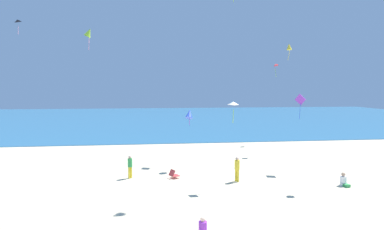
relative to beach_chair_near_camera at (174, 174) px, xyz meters
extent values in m
plane|color=beige|center=(0.86, 0.56, -0.27)|extent=(120.00, 120.00, 0.00)
cube|color=teal|center=(0.86, 43.46, -0.25)|extent=(120.00, 60.00, 0.05)
cube|color=#D13D3D|center=(0.11, 0.05, -0.10)|extent=(0.65, 0.71, 0.03)
cube|color=#D13D3D|center=(-0.12, -0.05, 0.10)|extent=(0.45, 0.62, 0.42)
cylinder|color=#B7B7BC|center=(0.12, 0.37, -0.18)|extent=(0.02, 0.02, 0.17)
cylinder|color=#B7B7BC|center=(0.35, -0.15, -0.18)|extent=(0.02, 0.02, 0.17)
cylinder|color=white|center=(10.17, -2.94, 0.03)|extent=(0.46, 0.46, 0.60)
sphere|color=tan|center=(10.17, -2.94, 0.43)|extent=(0.24, 0.24, 0.24)
cube|color=green|center=(10.22, -3.17, -0.19)|extent=(0.39, 0.49, 0.17)
cylinder|color=yellow|center=(-2.91, 0.32, 0.11)|extent=(0.13, 0.13, 0.76)
cylinder|color=yellow|center=(-2.79, 0.44, 0.11)|extent=(0.13, 0.13, 0.76)
cylinder|color=green|center=(-2.85, 0.38, 0.77)|extent=(0.43, 0.43, 0.57)
sphere|color=beige|center=(-2.85, 0.38, 1.14)|extent=(0.21, 0.21, 0.21)
cylinder|color=yellow|center=(3.92, -1.18, 0.12)|extent=(0.14, 0.14, 0.79)
cylinder|color=yellow|center=(4.01, -1.34, 0.12)|extent=(0.14, 0.14, 0.79)
cylinder|color=yellow|center=(3.96, -1.26, 0.82)|extent=(0.43, 0.43, 0.59)
sphere|color=beige|center=(3.96, -1.26, 1.21)|extent=(0.22, 0.22, 0.22)
cylinder|color=purple|center=(0.61, -8.58, -0.01)|extent=(0.44, 0.44, 0.53)
sphere|color=beige|center=(0.61, -8.58, 0.36)|extent=(0.21, 0.21, 0.21)
cone|color=yellow|center=(11.34, 8.41, 9.47)|extent=(0.72, 0.73, 0.63)
cylinder|color=yellow|center=(11.34, 8.41, 8.73)|extent=(0.18, 0.19, 0.99)
pyramid|color=white|center=(3.45, -2.15, 4.78)|extent=(0.66, 0.63, 0.26)
cylinder|color=#99DB33|center=(3.44, -2.17, 4.01)|extent=(0.08, 0.10, 0.83)
pyramid|color=red|center=(12.00, 13.47, 8.14)|extent=(0.73, 0.71, 0.34)
cylinder|color=#99DB33|center=(12.02, 13.44, 7.30)|extent=(0.13, 0.17, 0.92)
cube|color=purple|center=(9.22, 1.22, 4.85)|extent=(0.55, 0.69, 0.83)
cylinder|color=blue|center=(9.22, 1.22, 4.00)|extent=(0.09, 0.06, 1.10)
cone|color=blue|center=(1.36, 2.66, 3.78)|extent=(0.80, 0.94, 0.84)
cylinder|color=purple|center=(1.36, 2.66, 3.22)|extent=(0.06, 0.09, 0.57)
pyramid|color=black|center=(-12.93, 9.73, 11.51)|extent=(0.79, 0.73, 0.35)
cylinder|color=pink|center=(-12.91, 9.76, 10.69)|extent=(0.06, 0.07, 0.80)
cone|color=#99DB33|center=(-5.35, 0.72, 9.22)|extent=(0.74, 0.61, 0.68)
cylinder|color=pink|center=(-5.35, 0.72, 8.55)|extent=(0.10, 0.06, 0.91)
camera|label=1|loc=(-1.46, -21.72, 5.74)|focal=31.39mm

